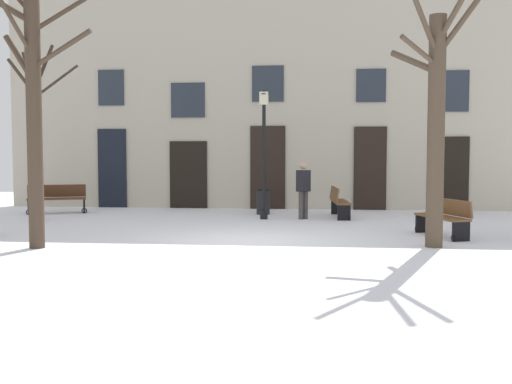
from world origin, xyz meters
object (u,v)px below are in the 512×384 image
at_px(tree_near_facade, 32,102).
at_px(bench_near_lamp, 339,201).
at_px(streetlamp, 264,140).
at_px(bench_facing_shops, 444,217).
at_px(person_crossing_plaza, 303,187).
at_px(tree_foreground, 436,118).
at_px(bench_far_corner, 57,198).
at_px(tree_center, 37,124).
at_px(litter_bin, 263,202).

xyz_separation_m(tree_near_facade, bench_near_lamp, (6.16, 6.39, -2.41)).
bearing_deg(tree_near_facade, bench_near_lamp, 46.06).
bearing_deg(bench_near_lamp, streetlamp, 103.95).
distance_m(bench_facing_shops, person_crossing_plaza, 4.62).
xyz_separation_m(tree_foreground, person_crossing_plaza, (-2.75, 4.81, -1.68)).
distance_m(tree_near_facade, bench_far_corner, 7.51).
bearing_deg(tree_near_facade, bench_far_corner, 111.02).
distance_m(tree_center, tree_near_facade, 5.22).
relative_size(litter_bin, person_crossing_plaza, 0.47).
bearing_deg(tree_center, tree_near_facade, -64.95).
xyz_separation_m(tree_center, bench_facing_shops, (10.60, -2.18, -2.24)).
xyz_separation_m(streetlamp, litter_bin, (-0.15, 1.32, -1.86)).
distance_m(bench_near_lamp, person_crossing_plaza, 1.25).
bearing_deg(bench_near_lamp, person_crossing_plaza, 115.30).
xyz_separation_m(tree_near_facade, streetlamp, (4.03, 5.67, -0.63)).
bearing_deg(bench_far_corner, person_crossing_plaza, -28.21).
bearing_deg(bench_far_corner, tree_near_facade, -91.01).
bearing_deg(tree_near_facade, person_crossing_plaza, 48.44).
relative_size(tree_center, tree_near_facade, 0.85).
height_order(tree_near_facade, person_crossing_plaza, tree_near_facade).
bearing_deg(tree_near_facade, bench_facing_shops, 16.86).
bearing_deg(bench_near_lamp, bench_far_corner, 83.55).
bearing_deg(bench_near_lamp, bench_facing_shops, -154.68).
bearing_deg(tree_near_facade, streetlamp, 54.58).
relative_size(streetlamp, bench_near_lamp, 1.94).
distance_m(tree_center, person_crossing_plaza, 7.64).
relative_size(tree_center, bench_near_lamp, 2.64).
bearing_deg(streetlamp, tree_near_facade, -125.42).
height_order(tree_near_facade, tree_foreground, tree_near_facade).
distance_m(streetlamp, litter_bin, 2.29).
distance_m(tree_near_facade, person_crossing_plaza, 8.00).
xyz_separation_m(tree_foreground, bench_facing_shops, (0.50, 1.56, -2.14)).
bearing_deg(bench_facing_shops, tree_center, -122.63).
bearing_deg(tree_near_facade, litter_bin, 60.92).
bearing_deg(tree_foreground, tree_near_facade, -172.87).
distance_m(streetlamp, bench_facing_shops, 5.66).
bearing_deg(litter_bin, person_crossing_plaza, -43.25).
distance_m(litter_bin, person_crossing_plaza, 1.81).
relative_size(bench_far_corner, bench_facing_shops, 1.06).
distance_m(tree_near_facade, bench_near_lamp, 9.20).
distance_m(tree_center, bench_near_lamp, 8.81).
height_order(bench_far_corner, bench_facing_shops, bench_far_corner).
relative_size(tree_near_facade, tree_foreground, 1.11).
xyz_separation_m(tree_foreground, streetlamp, (-3.87, 4.68, -0.34)).
distance_m(streetlamp, person_crossing_plaza, 1.75).
distance_m(tree_near_facade, litter_bin, 8.38).
height_order(litter_bin, bench_near_lamp, bench_near_lamp).
bearing_deg(bench_far_corner, bench_near_lamp, -23.64).
bearing_deg(bench_far_corner, bench_facing_shops, -42.53).
relative_size(tree_foreground, bench_near_lamp, 2.80).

